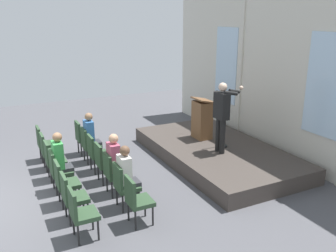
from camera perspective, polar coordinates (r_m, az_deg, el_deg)
The scene contains 24 objects.
ground_plane at distance 8.39m, azimuth -24.39°, elevation -10.87°, with size 17.88×17.88×0.00m, color #4C4C51.
rear_partition at distance 10.26m, azimuth 15.74°, elevation 8.29°, with size 9.56×0.14×4.54m.
stage_platform at distance 9.80m, azimuth 7.55°, elevation -4.15°, with size 4.83×2.67×0.39m, color #3F3833.
speaker at distance 9.00m, azimuth 8.46°, elevation 2.11°, with size 0.52×0.69×1.77m.
mic_stand at distance 9.61m, azimuth 8.54°, elevation -1.27°, with size 0.28×0.28×1.56m.
lectern at distance 10.14m, azimuth 5.37°, elevation 1.11°, with size 0.60×0.48×1.16m.
chair_r0_c0 at distance 10.25m, azimuth -13.32°, elevation -1.51°, with size 0.46×0.44×0.94m.
chair_r0_c1 at distance 9.64m, azimuth -12.37°, elevation -2.63°, with size 0.46×0.44×0.94m.
audience_r0_c1 at distance 9.59m, azimuth -11.99°, elevation -1.39°, with size 0.36×0.39×1.34m.
chair_r0_c2 at distance 9.03m, azimuth -11.30°, elevation -3.90°, with size 0.46×0.44×0.94m.
chair_r0_c3 at distance 8.44m, azimuth -10.07°, elevation -5.36°, with size 0.46×0.44×0.94m.
chair_r0_c4 at distance 7.85m, azimuth -8.66°, elevation -7.03°, with size 0.46×0.44×0.94m.
audience_r0_c4 at distance 7.79m, azimuth -8.17°, elevation -5.46°, with size 0.36×0.39×1.36m.
chair_r0_c5 at distance 7.28m, azimuth -7.00°, elevation -8.95°, with size 0.46×0.44×0.94m.
audience_r0_c5 at distance 7.22m, azimuth -6.44°, elevation -7.43°, with size 0.36×0.39×1.32m.
chair_r0_c6 at distance 6.73m, azimuth -5.04°, elevation -11.19°, with size 0.46×0.44×0.94m.
chair_r1_c0 at distance 10.09m, azimuth -18.95°, elevation -2.29°, with size 0.46×0.44×0.94m.
chair_r1_c1 at distance 9.47m, azimuth -18.36°, elevation -3.49°, with size 0.46×0.44×0.94m.
chair_r1_c2 at distance 8.85m, azimuth -17.69°, elevation -4.85°, with size 0.46×0.44×0.94m.
chair_r1_c3 at distance 8.24m, azimuth -16.92°, elevation -6.42°, with size 0.46×0.44×0.94m.
audience_r1_c3 at distance 8.17m, azimuth -16.49°, elevation -4.97°, with size 0.36×0.39×1.35m.
chair_r1_c4 at distance 7.64m, azimuth -16.01°, elevation -8.23°, with size 0.46×0.44×0.94m.
chair_r1_c5 at distance 7.05m, azimuth -14.95°, elevation -10.35°, with size 0.46×0.44×0.94m.
chair_r1_c6 at distance 6.48m, azimuth -13.67°, elevation -12.84°, with size 0.46×0.44×0.94m.
Camera 1 is at (7.53, 0.03, 3.70)m, focal length 38.80 mm.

